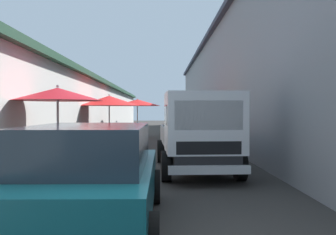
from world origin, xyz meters
name	(u,v)px	position (x,y,z in m)	size (l,w,h in m)	color
ground	(155,146)	(13.50, 0.00, 0.00)	(90.00, 90.00, 0.00)	#33302D
building_left_whitewash	(30,109)	(15.75, 6.72, 1.76)	(49.80, 7.50, 3.51)	silver
building_right_concrete	(280,83)	(15.75, -6.72, 3.15)	(49.80, 7.50, 6.28)	gray
fruit_stall_near_right	(59,109)	(5.35, 2.17, 1.69)	(2.19, 2.19, 2.30)	#9E9EA3
fruit_stall_near_left	(204,108)	(10.92, -2.04, 1.77)	(2.85, 2.85, 2.22)	#9E9EA3
fruit_stall_mid_lane	(198,109)	(14.06, -2.12, 1.76)	(2.53, 2.53, 2.26)	#9E9EA3
fruit_stall_far_left	(138,106)	(18.25, 1.15, 1.97)	(2.81, 2.81, 2.43)	#9E9EA3
fruit_stall_far_right	(109,105)	(13.09, 2.10, 1.95)	(2.77, 2.77, 2.43)	#9E9EA3
hatchback_car	(91,176)	(1.49, 0.62, 0.74)	(3.92, 1.94, 1.45)	#0F4C56
delivery_truck	(199,135)	(5.53, -1.31, 1.04)	(4.99, 2.13, 2.08)	black
vendor_by_crates	(203,131)	(8.68, -1.77, 0.96)	(0.43, 0.57, 1.66)	#665B4C
parked_scooter	(116,135)	(14.43, 1.96, 0.45)	(1.69, 0.36, 1.14)	black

